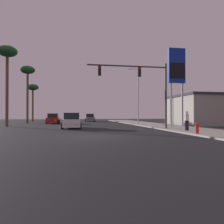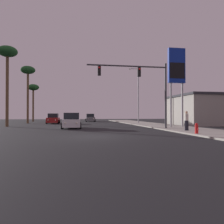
{
  "view_description": "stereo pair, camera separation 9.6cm",
  "coord_description": "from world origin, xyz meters",
  "px_view_note": "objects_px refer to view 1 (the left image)",
  "views": [
    {
      "loc": [
        -1.24,
        -14.67,
        1.48
      ],
      "look_at": [
        3.35,
        12.55,
        1.82
      ],
      "focal_mm": 35.0,
      "sensor_mm": 36.0,
      "label": 1
    },
    {
      "loc": [
        -1.15,
        -14.68,
        1.48
      ],
      "look_at": [
        3.35,
        12.55,
        1.82
      ],
      "focal_mm": 35.0,
      "sensor_mm": 36.0,
      "label": 2
    }
  ],
  "objects_px": {
    "gas_station_sign": "(177,70)",
    "palm_tree_far": "(33,89)",
    "car_red": "(53,119)",
    "fire_hydrant": "(197,128)",
    "street_lamp": "(137,92)",
    "car_grey": "(90,118)",
    "palm_tree_mid": "(28,73)",
    "car_white": "(72,121)",
    "palm_tree_near": "(7,56)",
    "traffic_light_mast": "(144,81)",
    "pedestrian_on_sidewalk": "(187,120)"
  },
  "relations": [
    {
      "from": "car_grey",
      "to": "palm_tree_near",
      "type": "xyz_separation_m",
      "value": [
        -11.45,
        -18.74,
        7.93
      ]
    },
    {
      "from": "car_red",
      "to": "car_grey",
      "type": "xyz_separation_m",
      "value": [
        6.79,
        9.88,
        0.0
      ]
    },
    {
      "from": "street_lamp",
      "to": "palm_tree_near",
      "type": "bearing_deg",
      "value": -162.71
    },
    {
      "from": "car_white",
      "to": "gas_station_sign",
      "type": "relative_size",
      "value": 0.48
    },
    {
      "from": "car_grey",
      "to": "fire_hydrant",
      "type": "height_order",
      "value": "car_grey"
    },
    {
      "from": "car_grey",
      "to": "palm_tree_near",
      "type": "relative_size",
      "value": 0.43
    },
    {
      "from": "car_grey",
      "to": "gas_station_sign",
      "type": "relative_size",
      "value": 0.48
    },
    {
      "from": "pedestrian_on_sidewalk",
      "to": "street_lamp",
      "type": "bearing_deg",
      "value": 88.31
    },
    {
      "from": "car_white",
      "to": "palm_tree_near",
      "type": "relative_size",
      "value": 0.43
    },
    {
      "from": "car_grey",
      "to": "street_lamp",
      "type": "bearing_deg",
      "value": 118.9
    },
    {
      "from": "car_white",
      "to": "palm_tree_far",
      "type": "xyz_separation_m",
      "value": [
        -8.57,
        24.49,
        6.18
      ]
    },
    {
      "from": "car_grey",
      "to": "palm_tree_far",
      "type": "xyz_separation_m",
      "value": [
        -12.1,
        1.26,
        6.18
      ]
    },
    {
      "from": "car_red",
      "to": "fire_hydrant",
      "type": "relative_size",
      "value": 5.68
    },
    {
      "from": "pedestrian_on_sidewalk",
      "to": "fire_hydrant",
      "type": "bearing_deg",
      "value": -105.57
    },
    {
      "from": "traffic_light_mast",
      "to": "pedestrian_on_sidewalk",
      "type": "relative_size",
      "value": 4.78
    },
    {
      "from": "car_white",
      "to": "pedestrian_on_sidewalk",
      "type": "height_order",
      "value": "pedestrian_on_sidewalk"
    },
    {
      "from": "gas_station_sign",
      "to": "palm_tree_near",
      "type": "bearing_deg",
      "value": 165.19
    },
    {
      "from": "car_white",
      "to": "pedestrian_on_sidewalk",
      "type": "bearing_deg",
      "value": 145.59
    },
    {
      "from": "street_lamp",
      "to": "fire_hydrant",
      "type": "bearing_deg",
      "value": -93.83
    },
    {
      "from": "car_white",
      "to": "fire_hydrant",
      "type": "relative_size",
      "value": 5.68
    },
    {
      "from": "gas_station_sign",
      "to": "palm_tree_mid",
      "type": "relative_size",
      "value": 0.93
    },
    {
      "from": "street_lamp",
      "to": "gas_station_sign",
      "type": "relative_size",
      "value": 1.0
    },
    {
      "from": "car_white",
      "to": "palm_tree_near",
      "type": "xyz_separation_m",
      "value": [
        -7.93,
        4.49,
        7.93
      ]
    },
    {
      "from": "car_white",
      "to": "fire_hydrant",
      "type": "xyz_separation_m",
      "value": [
        9.06,
        -9.7,
        -0.27
      ]
    },
    {
      "from": "palm_tree_far",
      "to": "palm_tree_near",
      "type": "height_order",
      "value": "palm_tree_near"
    },
    {
      "from": "car_white",
      "to": "traffic_light_mast",
      "type": "distance_m",
      "value": 8.84
    },
    {
      "from": "pedestrian_on_sidewalk",
      "to": "palm_tree_mid",
      "type": "distance_m",
      "value": 28.46
    },
    {
      "from": "gas_station_sign",
      "to": "palm_tree_far",
      "type": "height_order",
      "value": "gas_station_sign"
    },
    {
      "from": "car_grey",
      "to": "palm_tree_far",
      "type": "bearing_deg",
      "value": -4.79
    },
    {
      "from": "car_red",
      "to": "fire_hydrant",
      "type": "distance_m",
      "value": 26.14
    },
    {
      "from": "car_white",
      "to": "car_grey",
      "type": "height_order",
      "value": "same"
    },
    {
      "from": "car_white",
      "to": "palm_tree_far",
      "type": "distance_m",
      "value": 26.68
    },
    {
      "from": "fire_hydrant",
      "to": "palm_tree_far",
      "type": "distance_m",
      "value": 39.0
    },
    {
      "from": "street_lamp",
      "to": "gas_station_sign",
      "type": "height_order",
      "value": "same"
    },
    {
      "from": "car_grey",
      "to": "car_white",
      "type": "bearing_deg",
      "value": 82.52
    },
    {
      "from": "street_lamp",
      "to": "palm_tree_near",
      "type": "xyz_separation_m",
      "value": [
        -18.32,
        -5.7,
        3.57
      ]
    },
    {
      "from": "street_lamp",
      "to": "car_red",
      "type": "bearing_deg",
      "value": 166.97
    },
    {
      "from": "street_lamp",
      "to": "palm_tree_far",
      "type": "xyz_separation_m",
      "value": [
        -18.96,
        14.3,
        1.82
      ]
    },
    {
      "from": "car_grey",
      "to": "palm_tree_mid",
      "type": "distance_m",
      "value": 16.09
    },
    {
      "from": "street_lamp",
      "to": "pedestrian_on_sidewalk",
      "type": "xyz_separation_m",
      "value": [
        -0.5,
        -16.91,
        -4.08
      ]
    },
    {
      "from": "pedestrian_on_sidewalk",
      "to": "palm_tree_mid",
      "type": "xyz_separation_m",
      "value": [
        -17.47,
        21.21,
        7.42
      ]
    },
    {
      "from": "gas_station_sign",
      "to": "palm_tree_near",
      "type": "xyz_separation_m",
      "value": [
        -19.81,
        5.24,
        2.07
      ]
    },
    {
      "from": "car_red",
      "to": "car_white",
      "type": "distance_m",
      "value": 13.75
    },
    {
      "from": "street_lamp",
      "to": "fire_hydrant",
      "type": "relative_size",
      "value": 11.84
    },
    {
      "from": "gas_station_sign",
      "to": "pedestrian_on_sidewalk",
      "type": "height_order",
      "value": "gas_station_sign"
    },
    {
      "from": "car_white",
      "to": "palm_tree_near",
      "type": "bearing_deg",
      "value": -29.79
    },
    {
      "from": "fire_hydrant",
      "to": "car_white",
      "type": "bearing_deg",
      "value": 133.04
    },
    {
      "from": "car_red",
      "to": "car_white",
      "type": "xyz_separation_m",
      "value": [
        3.27,
        -13.36,
        0.0
      ]
    },
    {
      "from": "palm_tree_mid",
      "to": "street_lamp",
      "type": "bearing_deg",
      "value": -13.45
    },
    {
      "from": "car_red",
      "to": "gas_station_sign",
      "type": "height_order",
      "value": "gas_station_sign"
    }
  ]
}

